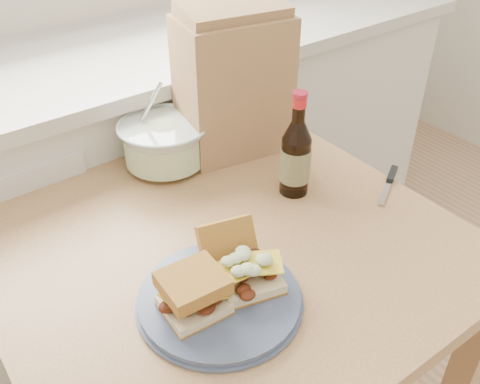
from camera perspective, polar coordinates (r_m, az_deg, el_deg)
cabinet_run at (r=1.85m, az=-12.21°, el=0.85°), size 2.50×0.64×0.94m
dining_table at (r=1.21m, az=-2.22°, el=-8.75°), size 0.94×0.94×0.77m
plate at (r=0.99m, az=-2.19°, el=-11.35°), size 0.29×0.29×0.02m
sandwich_left at (r=0.93m, az=-4.99°, el=-10.68°), size 0.11×0.10×0.08m
sandwich_right at (r=0.99m, az=0.11°, el=-7.65°), size 0.14×0.18×0.10m
coleslaw_bowl at (r=1.34m, az=-8.04°, el=5.03°), size 0.22×0.22×0.22m
beer_bottle at (r=1.21m, az=5.96°, el=3.79°), size 0.07×0.07×0.25m
knife at (r=1.34m, az=15.75°, el=1.39°), size 0.15×0.09×0.01m
paper_bag at (r=1.35m, az=-0.70°, el=11.23°), size 0.29×0.22×0.35m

